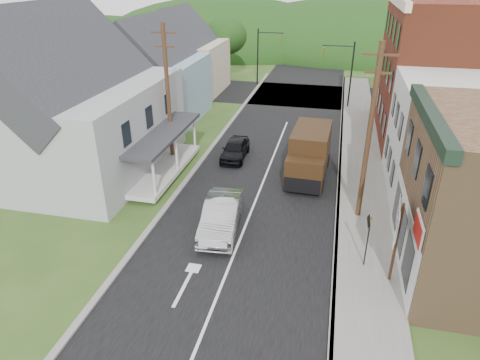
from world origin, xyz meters
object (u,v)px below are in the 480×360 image
Objects in this scene: silver_sedan at (221,216)px; delivery_van at (309,154)px; warning_sign at (368,233)px; dark_sedan at (235,149)px; route_sign_cluster at (397,231)px.

silver_sedan is 0.87× the size of delivery_van.
delivery_van reaches higher than warning_sign.
delivery_van is 2.14× the size of warning_sign.
dark_sedan is 13.39m from warning_sign.
dark_sedan is at bearing 119.00° from warning_sign.
delivery_van is at bearing 56.61° from silver_sedan.
delivery_van is at bearing 100.60° from warning_sign.
warning_sign is (-0.99, 0.74, -0.70)m from route_sign_cluster.
dark_sedan is 5.54m from delivery_van.
warning_sign is at bearing -18.35° from silver_sedan.
delivery_van is 1.52× the size of route_sign_cluster.
warning_sign is (6.86, -1.53, 1.01)m from silver_sedan.
delivery_van is (3.71, 7.08, 0.74)m from silver_sedan.
warning_sign is at bearing 149.57° from route_sign_cluster.
silver_sedan is at bearing 170.34° from route_sign_cluster.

